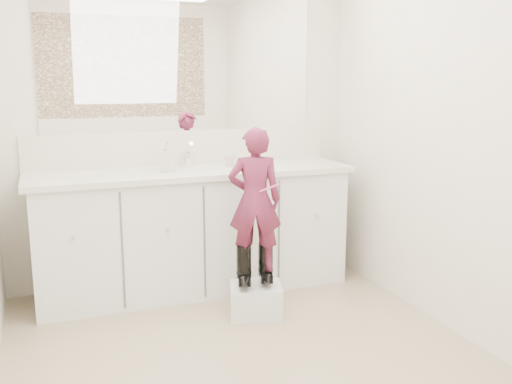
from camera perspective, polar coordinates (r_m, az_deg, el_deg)
name	(u,v)px	position (r m, az deg, el deg)	size (l,w,h in m)	color
floor	(253,365)	(3.23, -0.27, -16.88)	(3.00, 3.00, 0.00)	#988763
wall_back	(182,123)	(4.30, -7.36, 6.90)	(2.60, 2.60, 0.00)	beige
wall_front	(455,208)	(1.57, 19.25, -1.48)	(2.60, 2.60, 0.00)	beige
wall_right	(463,135)	(3.53, 19.96, 5.34)	(3.00, 3.00, 0.00)	beige
vanity_cabinet	(194,233)	(4.17, -6.20, -4.06)	(2.20, 0.55, 0.85)	silver
countertop	(193,172)	(4.06, -6.28, 1.96)	(2.28, 0.58, 0.04)	beige
backsplash	(184,148)	(4.30, -7.25, 4.43)	(2.28, 0.03, 0.25)	beige
mirror	(181,62)	(4.27, -7.48, 12.78)	(2.00, 0.02, 1.00)	white
dot_panel	(465,29)	(1.54, 20.13, 15.10)	(2.00, 0.01, 1.20)	#472819
faucet	(187,160)	(4.20, -6.87, 3.24)	(0.08, 0.08, 0.10)	silver
cup	(230,161)	(4.18, -2.64, 3.15)	(0.09, 0.09, 0.08)	beige
soap_bottle	(168,156)	(4.00, -8.82, 3.59)	(0.10, 0.10, 0.21)	beige
step_stool	(256,300)	(3.78, -0.01, -10.79)	(0.33, 0.27, 0.21)	silver
boot_left	(244,266)	(3.68, -1.22, -7.36)	(0.10, 0.18, 0.27)	black
boot_right	(266,263)	(3.73, 0.97, -7.10)	(0.10, 0.18, 0.27)	black
toddler	(255,200)	(3.60, -0.12, -0.80)	(0.34, 0.22, 0.92)	#A1315E
toothbrush	(270,188)	(3.53, 1.40, 0.43)	(0.01, 0.01, 0.14)	#D75380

